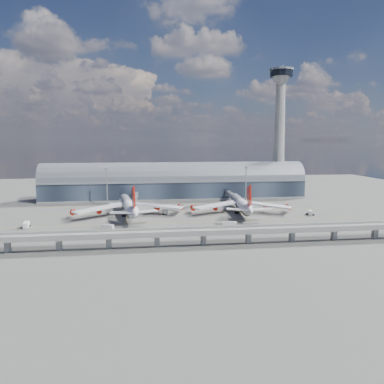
{
  "coord_description": "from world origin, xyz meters",
  "views": [
    {
      "loc": [
        -26.06,
        -209.79,
        44.71
      ],
      "look_at": [
        3.89,
        10.0,
        14.0
      ],
      "focal_mm": 35.0,
      "sensor_mm": 36.0,
      "label": 1
    }
  ],
  "objects": [
    {
      "name": "ground",
      "position": [
        0.0,
        0.0,
        0.0
      ],
      "size": [
        500.0,
        500.0,
        0.0
      ],
      "primitive_type": "plane",
      "color": "#474744",
      "rests_on": "ground"
    },
    {
      "name": "service_truck_1",
      "position": [
        -42.94,
        -24.39,
        1.63
      ],
      "size": [
        6.08,
        4.12,
        3.23
      ],
      "rotation": [
        0.0,
        0.0,
        1.27
      ],
      "color": "silver",
      "rests_on": "ground"
    },
    {
      "name": "jet_bridge_right",
      "position": [
        38.67,
        51.18,
        5.18
      ],
      "size": [
        4.4,
        32.0,
        7.25
      ],
      "color": "gray",
      "rests_on": "ground"
    },
    {
      "name": "airliner_right",
      "position": [
        35.0,
        12.11,
        5.43
      ],
      "size": [
        63.15,
        66.03,
        20.94
      ],
      "rotation": [
        0.0,
        0.0,
        -0.09
      ],
      "color": "white",
      "rests_on": "ground"
    },
    {
      "name": "terminal",
      "position": [
        0.0,
        77.99,
        11.34
      ],
      "size": [
        200.0,
        30.0,
        28.0
      ],
      "color": "#1F2734",
      "rests_on": "ground"
    },
    {
      "name": "airliner_left",
      "position": [
        -33.83,
        12.63,
        6.16
      ],
      "size": [
        67.26,
        70.76,
        21.57
      ],
      "rotation": [
        0.0,
        0.0,
        0.13
      ],
      "color": "white",
      "rests_on": "ground"
    },
    {
      "name": "floodlight_mast_right",
      "position": [
        50.0,
        55.0,
        13.63
      ],
      "size": [
        3.0,
        0.7,
        25.7
      ],
      "color": "gray",
      "rests_on": "ground"
    },
    {
      "name": "service_truck_4",
      "position": [
        -11.96,
        15.39,
        1.54
      ],
      "size": [
        3.22,
        5.55,
        3.05
      ],
      "rotation": [
        0.0,
        0.0,
        0.14
      ],
      "color": "silver",
      "rests_on": "ground"
    },
    {
      "name": "service_truck_3",
      "position": [
        74.64,
        0.28,
        1.36
      ],
      "size": [
        4.16,
        5.88,
        2.66
      ],
      "rotation": [
        0.0,
        0.0,
        -0.42
      ],
      "color": "silver",
      "rests_on": "ground"
    },
    {
      "name": "taxi_lines",
      "position": [
        0.0,
        22.11,
        0.01
      ],
      "size": [
        200.0,
        80.12,
        0.01
      ],
      "color": "gold",
      "rests_on": "ground"
    },
    {
      "name": "floodlight_mast_left",
      "position": [
        -50.0,
        55.0,
        13.63
      ],
      "size": [
        3.0,
        0.7,
        25.7
      ],
      "color": "gray",
      "rests_on": "ground"
    },
    {
      "name": "service_truck_5",
      "position": [
        -45.91,
        43.18,
        1.41
      ],
      "size": [
        5.75,
        5.42,
        2.77
      ],
      "rotation": [
        0.0,
        0.0,
        0.85
      ],
      "color": "silver",
      "rests_on": "ground"
    },
    {
      "name": "guideway",
      "position": [
        -0.0,
        -55.0,
        5.29
      ],
      "size": [
        220.0,
        8.5,
        7.2
      ],
      "color": "gray",
      "rests_on": "ground"
    },
    {
      "name": "cargo_train_1",
      "position": [
        -13.91,
        -27.37,
        0.79
      ],
      "size": [
        8.97,
        4.91,
        1.52
      ],
      "rotation": [
        0.0,
        0.0,
        1.17
      ],
      "color": "gray",
      "rests_on": "ground"
    },
    {
      "name": "service_truck_2",
      "position": [
        18.83,
        -23.78,
        1.44
      ],
      "size": [
        7.8,
        3.0,
        2.76
      ],
      "rotation": [
        0.0,
        0.0,
        1.46
      ],
      "color": "silver",
      "rests_on": "ground"
    },
    {
      "name": "jet_bridge_left",
      "position": [
        -30.64,
        53.12,
        5.18
      ],
      "size": [
        4.4,
        28.0,
        7.25
      ],
      "color": "gray",
      "rests_on": "ground"
    },
    {
      "name": "cargo_train_0",
      "position": [
        -50.66,
        -30.5,
        0.94
      ],
      "size": [
        8.04,
        4.73,
        1.79
      ],
      "rotation": [
        0.0,
        0.0,
        1.16
      ],
      "color": "gray",
      "rests_on": "ground"
    },
    {
      "name": "service_truck_0",
      "position": [
        -85.41,
        -11.38,
        1.51
      ],
      "size": [
        3.17,
        7.27,
        2.91
      ],
      "rotation": [
        0.0,
        0.0,
        0.12
      ],
      "color": "silver",
      "rests_on": "ground"
    },
    {
      "name": "cargo_train_2",
      "position": [
        31.76,
        -35.94,
        0.76
      ],
      "size": [
        6.66,
        2.46,
        1.46
      ],
      "rotation": [
        0.0,
        0.0,
        1.4
      ],
      "color": "gray",
      "rests_on": "ground"
    },
    {
      "name": "control_tower",
      "position": [
        85.0,
        83.0,
        51.64
      ],
      "size": [
        19.0,
        19.0,
        103.0
      ],
      "color": "gray",
      "rests_on": "ground"
    }
  ]
}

